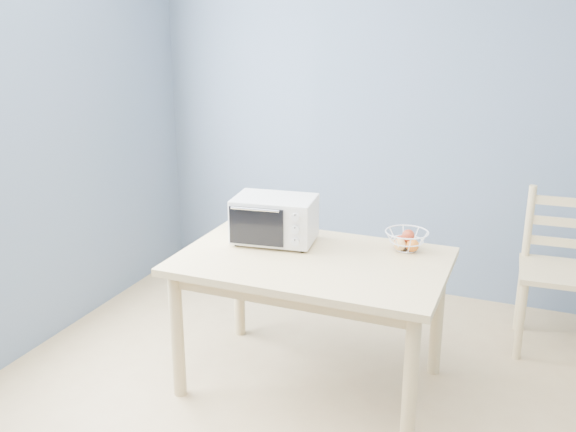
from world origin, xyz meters
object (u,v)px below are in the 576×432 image
at_px(fruit_basket, 406,240).
at_px(dining_table, 312,276).
at_px(dining_chair, 559,273).
at_px(toaster_oven, 272,219).

bearing_deg(fruit_basket, dining_table, -145.67).
relative_size(dining_table, dining_chair, 1.43).
bearing_deg(fruit_basket, toaster_oven, -168.51).
height_order(dining_table, toaster_oven, toaster_oven).
bearing_deg(dining_table, toaster_oven, 153.36).
bearing_deg(dining_table, dining_chair, 37.83).
distance_m(dining_table, toaster_oven, 0.41).
bearing_deg(toaster_oven, dining_chair, 20.86).
height_order(dining_table, dining_chair, dining_chair).
xyz_separation_m(dining_table, dining_chair, (1.24, 0.96, -0.17)).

